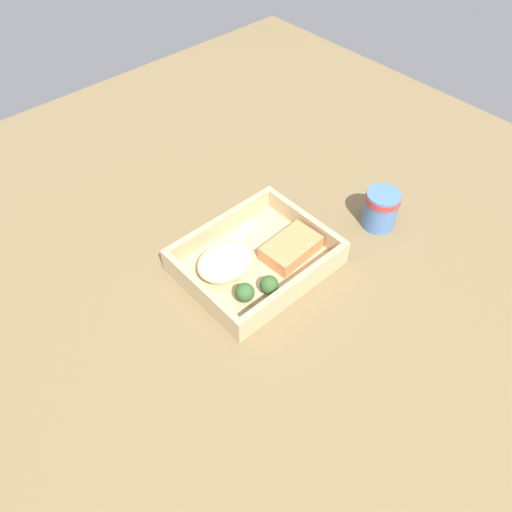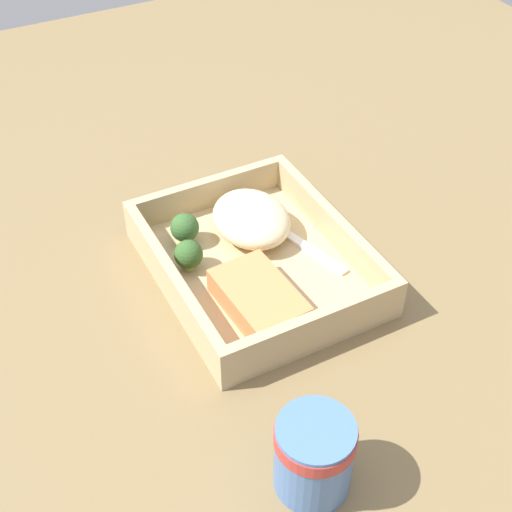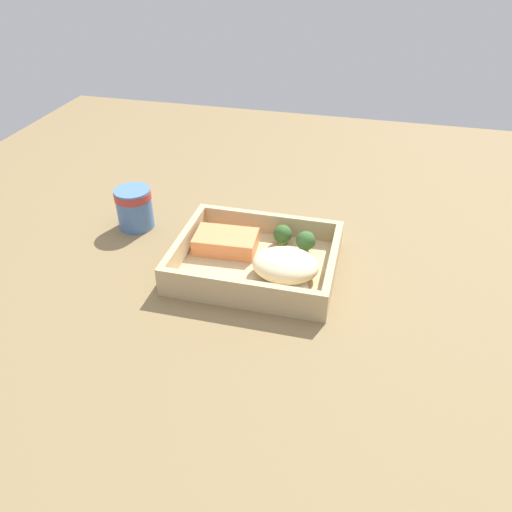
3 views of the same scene
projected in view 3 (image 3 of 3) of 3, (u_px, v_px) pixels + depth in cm
name	position (u px, v px, depth cm)	size (l,w,h in cm)	color
ground_plane	(256.00, 273.00, 86.59)	(160.00, 160.00, 2.00)	olive
takeout_tray	(256.00, 266.00, 85.67)	(27.01, 21.77, 1.20)	tan
tray_rim	(256.00, 254.00, 84.20)	(27.01, 21.77, 3.93)	tan
salmon_fillet	(226.00, 242.00, 88.03)	(10.85, 6.75, 3.01)	#E4834D
mashed_potatoes	(285.00, 265.00, 81.19)	(10.94, 8.85, 4.35)	beige
broccoli_floret_1	(283.00, 234.00, 89.03)	(3.30, 3.30, 3.80)	#7FAC5A
broccoli_floret_2	(306.00, 241.00, 86.93)	(3.42, 3.42, 4.01)	#7C9957
fork	(265.00, 285.00, 79.93)	(15.65, 5.88, 0.44)	white
paper_cup	(134.00, 206.00, 95.08)	(6.95, 6.95, 7.91)	#4A71AD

